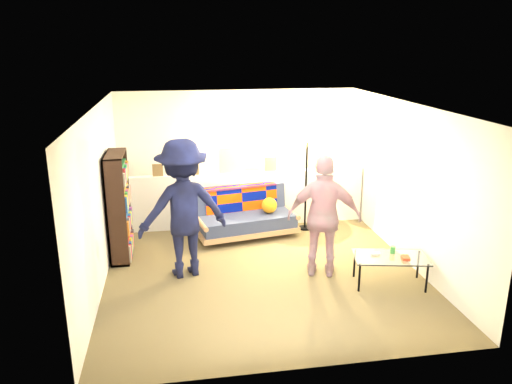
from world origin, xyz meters
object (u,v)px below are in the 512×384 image
at_px(futon_sofa, 246,216).
at_px(person_left, 183,209).
at_px(bookshelf, 119,210).
at_px(coffee_table, 391,258).
at_px(person_right, 324,217).
at_px(floor_lamp, 306,165).

relative_size(futon_sofa, person_left, 0.92).
xyz_separation_m(bookshelf, person_left, (0.96, -0.77, 0.22)).
bearing_deg(coffee_table, person_right, 150.87).
xyz_separation_m(futon_sofa, coffee_table, (1.70, -2.16, 0.05)).
xyz_separation_m(coffee_table, floor_lamp, (-0.61, 2.32, 0.78)).
distance_m(futon_sofa, person_right, 1.98).
bearing_deg(person_right, coffee_table, 168.25).
bearing_deg(coffee_table, person_left, 163.61).
relative_size(coffee_table, floor_lamp, 0.66).
xyz_separation_m(floor_lamp, person_left, (-2.18, -1.50, -0.18)).
height_order(futon_sofa, floor_lamp, floor_lamp).
bearing_deg(person_right, bookshelf, -3.77).
relative_size(floor_lamp, person_left, 0.83).
height_order(coffee_table, person_left, person_left).
relative_size(person_left, person_right, 1.13).
bearing_deg(person_left, coffee_table, 150.70).
xyz_separation_m(futon_sofa, person_right, (0.86, -1.70, 0.54)).
bearing_deg(futon_sofa, person_left, -129.15).
distance_m(futon_sofa, floor_lamp, 1.38).
distance_m(futon_sofa, coffee_table, 2.75).
xyz_separation_m(bookshelf, coffee_table, (3.75, -1.59, -0.38)).
bearing_deg(coffee_table, floor_lamp, 104.75).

